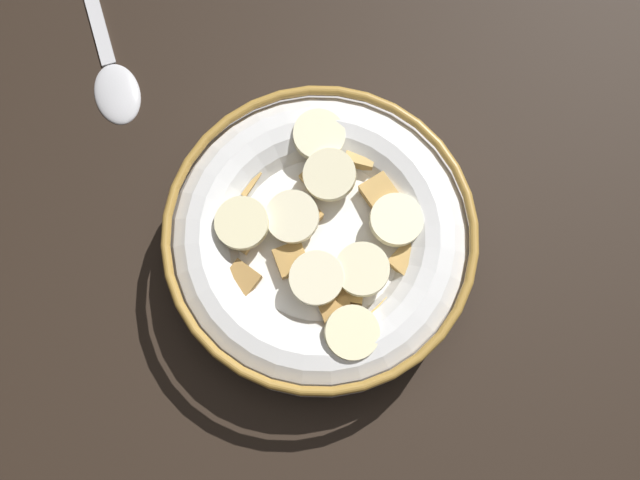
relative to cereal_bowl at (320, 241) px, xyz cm
name	(u,v)px	position (x,y,z in cm)	size (l,w,h in cm)	color
ground_plane	(320,252)	(0.00, 0.01, -3.64)	(124.04, 124.04, 2.00)	black
cereal_bowl	(320,241)	(0.00, 0.00, 0.00)	(19.50, 19.50, 5.26)	white
spoon	(110,69)	(-3.64, 18.99, -2.30)	(7.24, 14.58, 0.80)	silver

